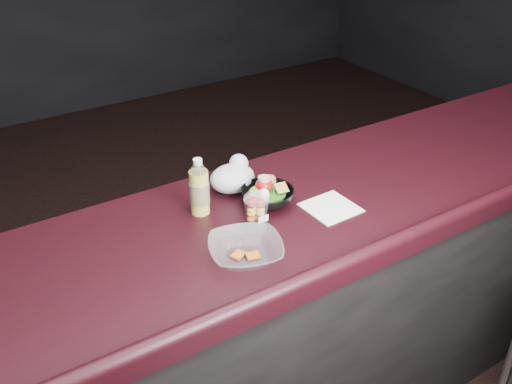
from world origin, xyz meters
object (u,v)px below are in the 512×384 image
Objects in this scene: lemonade_bottle at (199,191)px; takeout_bowl at (246,250)px; fruit_cup at (256,208)px; green_apple at (258,195)px; snack_bowl at (267,195)px.

lemonade_bottle is 0.71× the size of takeout_bowl.
fruit_cup is 0.42× the size of takeout_bowl.
green_apple is at bearing 50.39° from takeout_bowl.
snack_bowl is at bearing 44.88° from takeout_bowl.
snack_bowl is at bearing -35.18° from green_apple.
snack_bowl is (0.02, -0.02, 0.00)m from green_apple.
lemonade_bottle is 1.68× the size of fruit_cup.
fruit_cup reaches higher than snack_bowl.
fruit_cup reaches higher than green_apple.
snack_bowl reaches higher than green_apple.
green_apple is 0.36× the size of snack_bowl.
lemonade_bottle is 2.67× the size of green_apple.
takeout_bowl is (-0.19, -0.23, -0.01)m from green_apple.
takeout_bowl is at bearing -129.61° from green_apple.
fruit_cup is 0.13m from snack_bowl.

